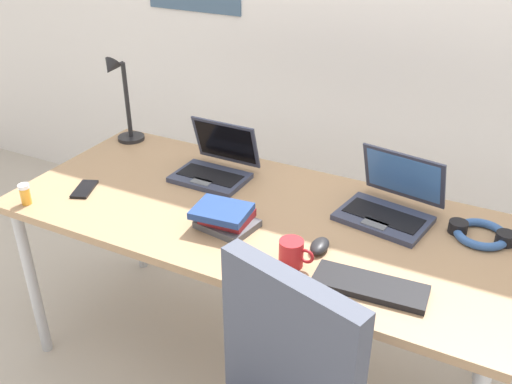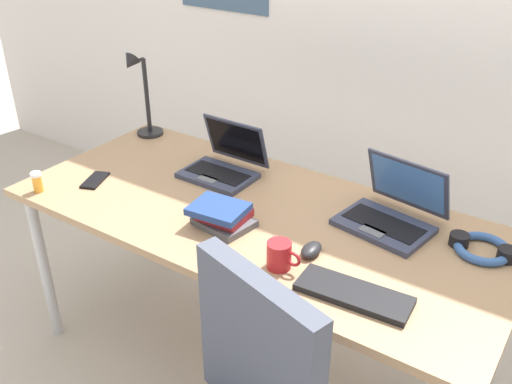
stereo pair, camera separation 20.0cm
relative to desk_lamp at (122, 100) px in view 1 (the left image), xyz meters
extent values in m
plane|color=#B7AD9E|center=(0.80, -0.28, -0.94)|extent=(12.00, 12.00, 0.00)
cube|color=#9E7A56|center=(0.80, -0.28, -0.21)|extent=(1.80, 0.80, 0.03)
cylinder|color=#B2B5BA|center=(-0.04, -0.62, -0.58)|extent=(0.04, 0.04, 0.71)
cylinder|color=#B2B5BA|center=(-0.04, 0.06, -0.58)|extent=(0.04, 0.04, 0.71)
cylinder|color=#B2B5BA|center=(1.64, 0.06, -0.58)|extent=(0.04, 0.04, 0.71)
cylinder|color=black|center=(0.00, 0.03, -0.19)|extent=(0.12, 0.12, 0.02)
cylinder|color=black|center=(0.00, 0.03, -0.01)|extent=(0.02, 0.02, 0.34)
cylinder|color=black|center=(0.00, -0.01, 0.16)|extent=(0.01, 0.08, 0.01)
cone|color=black|center=(0.00, -0.05, 0.16)|extent=(0.07, 0.09, 0.09)
cube|color=#33384C|center=(0.53, -0.14, -0.19)|extent=(0.29, 0.20, 0.02)
cube|color=black|center=(0.53, -0.14, -0.18)|extent=(0.25, 0.11, 0.00)
cube|color=#595B60|center=(0.53, -0.21, -0.18)|extent=(0.08, 0.04, 0.00)
cube|color=#33384C|center=(0.53, -0.02, -0.08)|extent=(0.29, 0.07, 0.19)
cube|color=black|center=(0.53, -0.02, -0.08)|extent=(0.26, 0.05, 0.16)
cube|color=#33384C|center=(1.22, -0.13, -0.19)|extent=(0.33, 0.26, 0.02)
cube|color=black|center=(1.22, -0.13, -0.18)|extent=(0.28, 0.16, 0.00)
cube|color=#595B60|center=(1.21, -0.20, -0.18)|extent=(0.09, 0.06, 0.00)
cube|color=#33384C|center=(1.24, 0.01, -0.08)|extent=(0.31, 0.13, 0.20)
cube|color=#3F72BF|center=(1.24, 0.00, -0.08)|extent=(0.28, 0.10, 0.17)
cube|color=black|center=(1.29, -0.51, -0.19)|extent=(0.34, 0.14, 0.02)
ellipsoid|color=black|center=(1.09, -0.40, -0.18)|extent=(0.06, 0.10, 0.03)
cube|color=black|center=(0.15, -0.44, -0.19)|extent=(0.11, 0.15, 0.01)
torus|color=#335999|center=(1.54, -0.08, -0.18)|extent=(0.18, 0.18, 0.03)
cylinder|color=black|center=(1.46, -0.08, -0.18)|extent=(0.06, 0.06, 0.04)
cylinder|color=black|center=(1.61, -0.08, -0.18)|extent=(0.06, 0.06, 0.04)
cylinder|color=gold|center=(0.03, -0.61, -0.16)|extent=(0.04, 0.04, 0.06)
cylinder|color=white|center=(0.03, -0.61, -0.13)|extent=(0.04, 0.04, 0.01)
cube|color=#4C4C51|center=(0.76, -0.41, -0.19)|extent=(0.21, 0.17, 0.02)
cube|color=maroon|center=(0.76, -0.41, -0.16)|extent=(0.16, 0.14, 0.03)
cube|color=navy|center=(0.75, -0.42, -0.13)|extent=(0.20, 0.16, 0.02)
cylinder|color=#B21E23|center=(1.04, -0.51, -0.15)|extent=(0.08, 0.08, 0.09)
torus|color=#B21E23|center=(1.09, -0.51, -0.15)|extent=(0.05, 0.01, 0.05)
cube|color=#474C5B|center=(1.19, -0.85, -0.21)|extent=(0.42, 0.17, 0.48)
camera|label=1|loc=(1.60, -1.83, 0.85)|focal=40.05mm
camera|label=2|loc=(1.78, -1.73, 0.85)|focal=40.05mm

